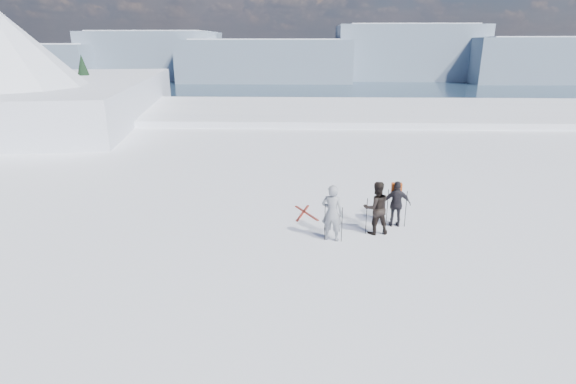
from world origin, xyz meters
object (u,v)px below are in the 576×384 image
Objects in this scene: skier_dark at (376,208)px; skier_grey at (332,213)px; skier_pack at (397,204)px; skis_loose at (305,213)px.

skier_grey is at bearing 10.55° from skier_dark.
skier_dark is (1.50, 0.60, -0.03)m from skier_grey.
skier_pack is 3.45m from skis_loose.
skier_grey is 2.62m from skier_pack.
skier_dark reaches higher than skier_pack.
skier_dark is 1.11× the size of skier_pack.
skier_pack is at bearing -137.47° from skier_grey.
skis_loose is (-2.37, 1.74, -0.90)m from skier_dark.
skier_grey reaches higher than skis_loose.
skier_pack is (2.30, 1.25, -0.12)m from skier_grey.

